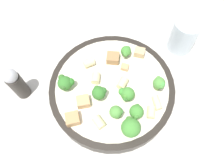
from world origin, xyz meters
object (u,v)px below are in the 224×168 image
at_px(broccoli_floret_5, 65,83).
at_px(broccoli_floret_7, 136,112).
at_px(rigatoni_4, 99,122).
at_px(chicken_chunk_1, 139,52).
at_px(drinking_glass, 183,37).
at_px(broccoli_floret_4, 126,51).
at_px(broccoli_floret_0, 127,94).
at_px(broccoli_floret_1, 131,128).
at_px(chicken_chunk_3, 125,67).
at_px(broccoli_floret_2, 117,112).
at_px(pepper_shaker, 16,83).
at_px(rigatoni_2, 123,83).
at_px(pasta_bowl, 112,89).
at_px(chicken_chunk_4, 83,102).
at_px(rigatoni_1, 157,103).
at_px(rigatoni_0, 96,78).
at_px(broccoli_floret_6, 159,83).
at_px(rigatoni_3, 89,63).
at_px(chicken_chunk_0, 73,119).
at_px(rigatoni_5, 151,112).
at_px(chicken_chunk_2, 113,58).
at_px(broccoli_floret_3, 99,93).

distance_m(broccoli_floret_5, broccoli_floret_7, 0.16).
xyz_separation_m(rigatoni_4, chicken_chunk_1, (0.15, -0.10, -0.00)).
bearing_deg(drinking_glass, broccoli_floret_4, 104.62).
relative_size(broccoli_floret_0, broccoli_floret_1, 0.82).
xyz_separation_m(broccoli_floret_4, chicken_chunk_3, (-0.03, 0.01, -0.01)).
bearing_deg(broccoli_floret_2, drinking_glass, -45.71).
distance_m(drinking_glass, pepper_shaker, 0.39).
height_order(broccoli_floret_4, rigatoni_2, broccoli_floret_4).
bearing_deg(pasta_bowl, pepper_shaker, 83.27).
height_order(pasta_bowl, chicken_chunk_4, chicken_chunk_4).
relative_size(broccoli_floret_1, rigatoni_1, 1.40).
height_order(rigatoni_0, chicken_chunk_3, rigatoni_0).
bearing_deg(pepper_shaker, rigatoni_4, -121.71).
relative_size(broccoli_floret_4, drinking_glass, 0.33).
relative_size(broccoli_floret_0, chicken_chunk_3, 2.01).
bearing_deg(rigatoni_2, pepper_shaker, 83.87).
relative_size(broccoli_floret_6, rigatoni_3, 1.55).
relative_size(chicken_chunk_0, chicken_chunk_1, 1.13).
bearing_deg(broccoli_floret_6, rigatoni_0, 74.88).
bearing_deg(rigatoni_0, broccoli_floret_1, -154.36).
bearing_deg(chicken_chunk_0, drinking_glass, -56.38).
height_order(pasta_bowl, rigatoni_2, rigatoni_2).
bearing_deg(broccoli_floret_2, broccoli_floret_5, 52.62).
bearing_deg(chicken_chunk_4, drinking_glass, -59.55).
height_order(chicken_chunk_0, drinking_glass, drinking_glass).
bearing_deg(chicken_chunk_1, broccoli_floret_1, 164.80).
distance_m(rigatoni_5, drinking_glass, 0.21).
distance_m(pasta_bowl, chicken_chunk_2, 0.07).
xyz_separation_m(broccoli_floret_5, chicken_chunk_2, (0.06, -0.10, -0.01)).
bearing_deg(chicken_chunk_4, chicken_chunk_3, -52.22).
height_order(broccoli_floret_2, chicken_chunk_4, broccoli_floret_2).
xyz_separation_m(broccoli_floret_3, pepper_shaker, (0.05, 0.17, -0.01)).
relative_size(broccoli_floret_7, rigatoni_2, 1.35).
distance_m(broccoli_floret_7, drinking_glass, 0.23).
bearing_deg(broccoli_floret_2, broccoli_floret_0, -34.44).
height_order(rigatoni_0, pepper_shaker, pepper_shaker).
bearing_deg(broccoli_floret_7, rigatoni_2, 14.22).
bearing_deg(chicken_chunk_0, rigatoni_4, -103.20).
bearing_deg(chicken_chunk_3, drinking_glass, -64.79).
relative_size(pasta_bowl, chicken_chunk_2, 9.87).
distance_m(rigatoni_3, chicken_chunk_2, 0.05).
relative_size(chicken_chunk_2, chicken_chunk_4, 1.07).
height_order(broccoli_floret_7, chicken_chunk_4, broccoli_floret_7).
xyz_separation_m(broccoli_floret_7, chicken_chunk_0, (0.00, 0.12, -0.01)).
distance_m(broccoli_floret_0, chicken_chunk_0, 0.12).
bearing_deg(chicken_chunk_2, broccoli_floret_2, 176.79).
relative_size(broccoli_floret_3, broccoli_floret_6, 0.97).
distance_m(broccoli_floret_5, chicken_chunk_0, 0.08).
xyz_separation_m(broccoli_floret_2, broccoli_floret_5, (0.07, 0.10, -0.00)).
height_order(rigatoni_1, rigatoni_5, rigatoni_5).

